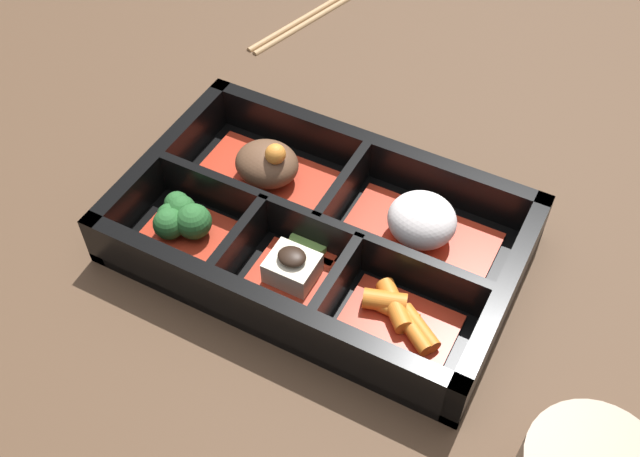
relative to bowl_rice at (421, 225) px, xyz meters
The scene contains 10 objects.
ground_plane 0.09m from the bowl_rice, 152.04° to the right, with size 3.00×3.00×0.00m, color #4C3523.
bento_base 0.09m from the bowl_rice, 152.04° to the right, with size 0.32×0.20×0.01m.
bento_rim 0.08m from the bowl_rice, 150.60° to the right, with size 0.32×0.20×0.05m.
bowl_stew 0.15m from the bowl_rice, behind, with size 0.13×0.07×0.05m.
bowl_rice is the anchor object (origin of this frame).
bowl_greens 0.20m from the bowl_rice, 154.54° to the right, with size 0.08×0.06×0.03m.
bowl_tofu 0.11m from the bowl_rice, 132.03° to the right, with size 0.07×0.06×0.03m.
bowl_carrots 0.09m from the bowl_rice, 77.69° to the right, with size 0.09×0.06×0.02m.
bowl_pickles 0.09m from the bowl_rice, 147.77° to the right, with size 0.04×0.03×0.01m.
chopsticks 0.36m from the bowl_rice, 129.59° to the left, with size 0.08×0.23×0.01m.
Camera 1 is at (0.19, -0.35, 0.49)m, focal length 42.00 mm.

